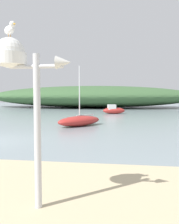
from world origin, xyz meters
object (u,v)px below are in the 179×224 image
mast_structure (17,67)px  motorboat_mid_channel (113,110)px  seagull_on_radar (10,29)px  sailboat_outer_mooring (80,121)px

mast_structure → motorboat_mid_channel: mast_structure is taller
mast_structure → motorboat_mid_channel: 24.39m
seagull_on_radar → motorboat_mid_channel: bearing=87.8°
mast_structure → seagull_on_radar: 0.65m
sailboat_outer_mooring → motorboat_mid_channel: size_ratio=1.51×
mast_structure → sailboat_outer_mooring: sailboat_outer_mooring is taller
mast_structure → motorboat_mid_channel: (0.83, 24.28, -2.23)m
sailboat_outer_mooring → seagull_on_radar: bearing=-85.0°
mast_structure → motorboat_mid_channel: size_ratio=1.04×
seagull_on_radar → motorboat_mid_channel: (0.94, 24.29, -2.87)m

